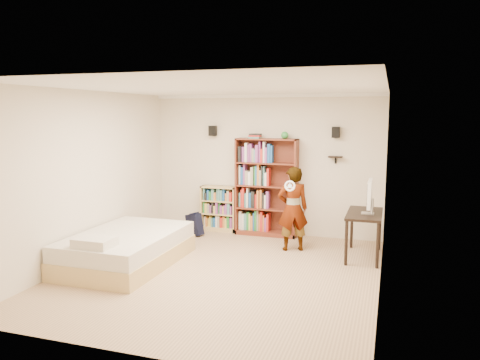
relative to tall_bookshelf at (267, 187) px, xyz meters
The scene contains 14 objects.
ground 2.51m from the tall_bookshelf, 91.83° to the right, with size 4.50×5.00×0.01m, color tan.
room_shell 2.47m from the tall_bookshelf, 91.83° to the right, with size 4.52×5.02×2.71m.
crown_molding 2.90m from the tall_bookshelf, 91.83° to the right, with size 4.50×5.00×0.06m.
speaker_left 1.55m from the tall_bookshelf, behind, with size 0.14×0.12×0.20m, color black.
speaker_right 1.66m from the tall_bookshelf, ahead, with size 0.14×0.12×0.20m, color black.
wall_shelf 1.42m from the tall_bookshelf, ahead, with size 0.25×0.16×0.03m, color black.
tall_bookshelf is the anchor object (origin of this frame).
low_bookshelf 1.10m from the tall_bookshelf, behind, with size 0.72×0.27×0.90m, color tan, non-canonical shape.
computer_desk 2.16m from the tall_bookshelf, 25.53° to the right, with size 0.55×1.09×0.75m, color black, non-canonical shape.
imac 2.17m from the tall_bookshelf, 26.90° to the right, with size 0.11×0.55×0.55m, color white, non-canonical shape.
daybed 2.97m from the tall_bookshelf, 123.65° to the right, with size 1.39×2.14×0.63m, color beige, non-canonical shape.
person 1.12m from the tall_bookshelf, 50.94° to the right, with size 0.53×0.35×1.45m, color black.
wii_wheel 1.34m from the tall_bookshelf, 58.39° to the right, with size 0.18×0.18×0.03m, color white.
navy_bag 1.56m from the tall_bookshelf, 160.35° to the right, with size 0.32×0.21×0.44m, color black, non-canonical shape.
Camera 1 is at (2.33, -6.25, 2.33)m, focal length 35.00 mm.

